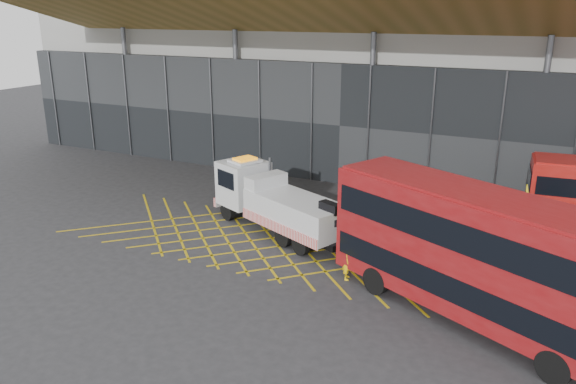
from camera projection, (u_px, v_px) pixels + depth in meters
The scene contains 6 objects.
ground_plane at pixel (224, 236), 29.46m from camera, with size 120.00×120.00×0.00m, color #2A2A2C.
road_markings at pixel (251, 241), 28.79m from camera, with size 19.96×7.16×0.01m.
construction_building at pixel (375, 42), 41.58m from camera, with size 55.00×23.97×18.00m.
recovery_truck at pixel (275, 201), 29.62m from camera, with size 9.92×5.76×3.58m.
bus_towed at pixel (483, 254), 20.43m from camera, with size 12.49×7.91×5.08m.
worker at pixel (347, 261), 24.49m from camera, with size 0.62×0.41×1.71m, color yellow.
Camera 1 is at (15.04, -23.03, 11.31)m, focal length 35.00 mm.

